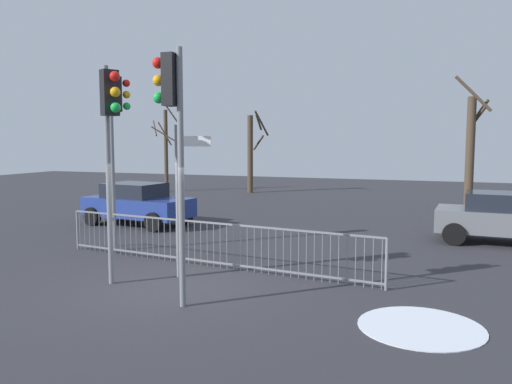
# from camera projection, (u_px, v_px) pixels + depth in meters

# --- Properties ---
(ground_plane) EXTENTS (60.00, 60.00, 0.00)m
(ground_plane) POSITION_uv_depth(u_px,v_px,m) (172.00, 286.00, 10.43)
(ground_plane) COLOR #2D2D33
(traffic_light_mid_left) EXTENTS (0.47, 0.47, 4.72)m
(traffic_light_mid_left) POSITION_uv_depth(u_px,v_px,m) (117.00, 122.00, 13.46)
(traffic_light_mid_left) COLOR slate
(traffic_light_mid_left) RESTS_ON ground
(traffic_light_foreground_right) EXTENTS (0.52, 0.41, 4.45)m
(traffic_light_foreground_right) POSITION_uv_depth(u_px,v_px,m) (110.00, 125.00, 10.18)
(traffic_light_foreground_right) COLOR slate
(traffic_light_foreground_right) RESTS_ON ground
(traffic_light_mid_right) EXTENTS (0.57, 0.32, 4.56)m
(traffic_light_mid_right) POSITION_uv_depth(u_px,v_px,m) (173.00, 119.00, 8.87)
(traffic_light_mid_right) COLOR slate
(traffic_light_mid_right) RESTS_ON ground
(direction_sign_post) EXTENTS (0.78, 0.21, 3.30)m
(direction_sign_post) POSITION_uv_depth(u_px,v_px,m) (180.00, 193.00, 10.93)
(direction_sign_post) COLOR slate
(direction_sign_post) RESTS_ON ground
(pedestrian_guard_railing) EXTENTS (8.40, 1.09, 1.07)m
(pedestrian_guard_railing) POSITION_uv_depth(u_px,v_px,m) (207.00, 243.00, 11.99)
(pedestrian_guard_railing) COLOR slate
(pedestrian_guard_railing) RESTS_ON ground
(car_blue_far) EXTENTS (3.98, 2.32, 1.47)m
(car_blue_far) POSITION_uv_depth(u_px,v_px,m) (137.00, 203.00, 17.88)
(car_blue_far) COLOR navy
(car_blue_far) RESTS_ON ground
(car_grey_mid) EXTENTS (3.89, 2.11, 1.47)m
(car_grey_mid) POSITION_uv_depth(u_px,v_px,m) (505.00, 217.00, 14.63)
(car_grey_mid) COLOR slate
(car_grey_mid) RESTS_ON ground
(bare_tree_left) EXTENTS (1.05, 1.70, 4.56)m
(bare_tree_left) POSITION_uv_depth(u_px,v_px,m) (251.00, 151.00, 28.61)
(bare_tree_left) COLOR #473828
(bare_tree_left) RESTS_ON ground
(bare_tree_centre) EXTENTS (1.41, 1.40, 5.48)m
(bare_tree_centre) POSITION_uv_depth(u_px,v_px,m) (470.00, 150.00, 20.58)
(bare_tree_centre) COLOR #473828
(bare_tree_centre) RESTS_ON ground
(bare_tree_right) EXTENTS (1.79, 1.10, 5.27)m
(bare_tree_right) POSITION_uv_depth(u_px,v_px,m) (166.00, 148.00, 29.19)
(bare_tree_right) COLOR #473828
(bare_tree_right) RESTS_ON ground
(snow_patch_kerb) EXTENTS (1.99, 1.99, 0.01)m
(snow_patch_kerb) POSITION_uv_depth(u_px,v_px,m) (421.00, 327.00, 8.13)
(snow_patch_kerb) COLOR silver
(snow_patch_kerb) RESTS_ON ground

